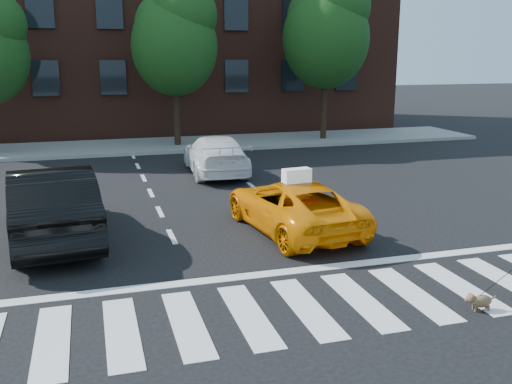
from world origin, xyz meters
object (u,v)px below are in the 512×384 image
(taxi, at_px, (293,206))
(black_sedan, at_px, (52,204))
(dog, at_px, (479,301))
(tree_right, at_px, (327,27))
(white_suv, at_px, (215,155))
(tree_mid, at_px, (175,35))

(taxi, height_order, black_sedan, black_sedan)
(taxi, bearing_deg, dog, 99.34)
(black_sedan, bearing_deg, tree_right, -140.17)
(tree_right, distance_m, black_sedan, 17.34)
(white_suv, bearing_deg, taxi, 95.65)
(tree_mid, height_order, taxi, tree_mid)
(white_suv, height_order, dog, white_suv)
(tree_right, relative_size, dog, 14.95)
(tree_mid, bearing_deg, black_sedan, -111.42)
(tree_right, bearing_deg, dog, -105.18)
(taxi, xyz_separation_m, dog, (1.43, -4.98, -0.44))
(tree_mid, relative_size, black_sedan, 1.40)
(tree_mid, relative_size, taxi, 1.62)
(tree_right, xyz_separation_m, taxi, (-6.28, -12.90, -4.65))
(black_sedan, bearing_deg, white_suv, -135.78)
(black_sedan, relative_size, dog, 9.83)
(taxi, height_order, dog, taxi)
(black_sedan, relative_size, white_suv, 1.10)
(tree_mid, xyz_separation_m, white_suv, (0.39, -5.91, -4.19))
(tree_mid, relative_size, dog, 13.78)
(tree_mid, distance_m, dog, 18.61)
(tree_mid, xyz_separation_m, taxi, (0.72, -12.90, -4.24))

